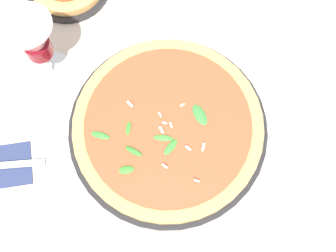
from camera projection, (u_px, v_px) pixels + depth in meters
The scene contains 3 objects.
ground_plane at pixel (186, 146), 0.86m from camera, with size 6.00×6.00×0.00m, color beige.
pizza_arugula_main at pixel (168, 128), 0.85m from camera, with size 0.37×0.37×0.05m.
wine_glass at pixel (35, 42), 0.78m from camera, with size 0.09×0.09×0.18m.
Camera 1 is at (0.06, 0.21, 0.83)m, focal length 50.00 mm.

